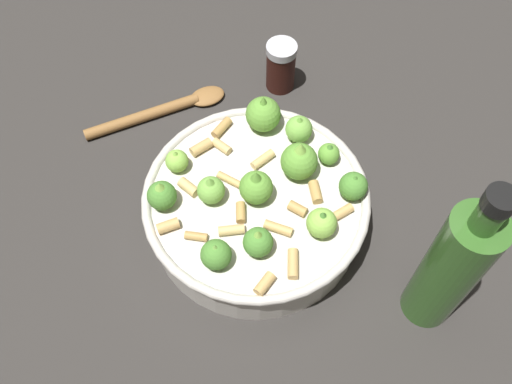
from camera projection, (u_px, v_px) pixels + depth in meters
name	position (u px, v px, depth m)	size (l,w,h in m)	color
ground_plane	(256.00, 222.00, 0.72)	(2.40, 2.40, 0.00)	#2D2B28
cooking_pan	(257.00, 204.00, 0.69)	(0.27, 0.27, 0.12)	beige
pepper_shaker	(281.00, 66.00, 0.81)	(0.04, 0.04, 0.08)	#33140F
olive_oil_bottle	(451.00, 268.00, 0.57)	(0.06, 0.06, 0.25)	#336023
wooden_spoon	(165.00, 109.00, 0.81)	(0.10, 0.20, 0.02)	olive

